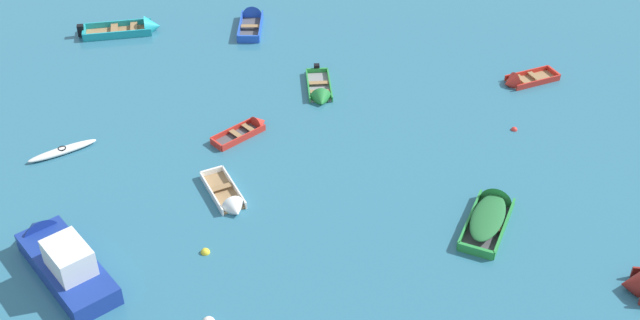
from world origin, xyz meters
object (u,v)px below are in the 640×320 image
at_px(rowboat_red_near_camera, 519,81).
at_px(rowboat_white_far_back, 230,202).
at_px(rowboat_green_near_left, 320,94).
at_px(kayak_white_back_row_left, 63,151).
at_px(mooring_buoy_between_boats_left, 205,253).
at_px(rowboat_turquoise_near_right, 136,28).
at_px(rowboat_blue_midfield_left, 252,19).
at_px(rowboat_green_midfield_right, 491,211).
at_px(rowboat_red_distant_center, 250,128).
at_px(mooring_buoy_far_field, 514,130).
at_px(motor_launch_deep_blue_outer_left, 62,258).

bearing_deg(rowboat_red_near_camera, rowboat_white_far_back, -135.69).
bearing_deg(rowboat_green_near_left, kayak_white_back_row_left, -148.09).
relative_size(rowboat_green_near_left, mooring_buoy_between_boats_left, 9.63).
distance_m(rowboat_turquoise_near_right, rowboat_blue_midfield_left, 6.30).
bearing_deg(rowboat_turquoise_near_right, rowboat_green_midfield_right, -33.03).
height_order(rowboat_red_distant_center, rowboat_blue_midfield_left, rowboat_blue_midfield_left).
xyz_separation_m(rowboat_turquoise_near_right, mooring_buoy_far_field, (20.04, -6.14, -0.20)).
bearing_deg(rowboat_green_near_left, rowboat_white_far_back, -104.40).
height_order(motor_launch_deep_blue_outer_left, rowboat_red_near_camera, motor_launch_deep_blue_outer_left).
relative_size(rowboat_turquoise_near_right, mooring_buoy_far_field, 15.10).
bearing_deg(rowboat_turquoise_near_right, rowboat_green_near_left, -23.86).
height_order(kayak_white_back_row_left, rowboat_white_far_back, rowboat_white_far_back).
bearing_deg(mooring_buoy_between_boats_left, rowboat_blue_midfield_left, 98.24).
bearing_deg(rowboat_white_far_back, motor_launch_deep_blue_outer_left, -137.81).
bearing_deg(kayak_white_back_row_left, mooring_buoy_far_field, 14.72).
relative_size(rowboat_green_midfield_right, kayak_white_back_row_left, 1.60).
distance_m(rowboat_green_midfield_right, kayak_white_back_row_left, 18.23).
relative_size(rowboat_turquoise_near_right, rowboat_green_near_left, 1.29).
bearing_deg(rowboat_turquoise_near_right, mooring_buoy_between_boats_left, -62.03).
height_order(rowboat_green_midfield_right, rowboat_blue_midfield_left, rowboat_green_midfield_right).
relative_size(motor_launch_deep_blue_outer_left, rowboat_turquoise_near_right, 1.19).
bearing_deg(mooring_buoy_between_boats_left, rowboat_red_distant_center, 91.59).
relative_size(rowboat_red_distant_center, kayak_white_back_row_left, 1.06).
distance_m(rowboat_blue_midfield_left, mooring_buoy_between_boats_left, 18.48).
distance_m(motor_launch_deep_blue_outer_left, rowboat_turquoise_near_right, 18.26).
bearing_deg(kayak_white_back_row_left, mooring_buoy_between_boats_left, -32.40).
bearing_deg(mooring_buoy_far_field, rowboat_blue_midfield_left, 149.60).
bearing_deg(rowboat_white_far_back, rowboat_green_near_left, 75.60).
bearing_deg(rowboat_green_midfield_right, kayak_white_back_row_left, 176.44).
distance_m(mooring_buoy_far_field, mooring_buoy_between_boats_left, 15.22).
height_order(kayak_white_back_row_left, mooring_buoy_between_boats_left, kayak_white_back_row_left).
relative_size(kayak_white_back_row_left, rowboat_red_near_camera, 0.86).
bearing_deg(rowboat_white_far_back, rowboat_blue_midfield_left, 100.45).
distance_m(rowboat_red_distant_center, rowboat_blue_midfield_left, 10.60).
xyz_separation_m(rowboat_blue_midfield_left, rowboat_red_near_camera, (14.43, -4.20, -0.05)).
height_order(motor_launch_deep_blue_outer_left, rowboat_white_far_back, motor_launch_deep_blue_outer_left).
relative_size(rowboat_green_midfield_right, rowboat_red_near_camera, 1.37).
relative_size(motor_launch_deep_blue_outer_left, rowboat_white_far_back, 1.70).
bearing_deg(rowboat_blue_midfield_left, rowboat_green_near_left, -54.20).
relative_size(rowboat_blue_midfield_left, rowboat_green_near_left, 1.07).
bearing_deg(rowboat_green_near_left, mooring_buoy_far_field, -8.09).
bearing_deg(rowboat_red_near_camera, rowboat_green_near_left, -163.44).
height_order(rowboat_green_midfield_right, rowboat_red_near_camera, rowboat_green_midfield_right).
bearing_deg(rowboat_green_midfield_right, rowboat_red_near_camera, 82.30).
height_order(kayak_white_back_row_left, rowboat_turquoise_near_right, rowboat_turquoise_near_right).
bearing_deg(mooring_buoy_far_field, rowboat_red_near_camera, 85.52).
bearing_deg(rowboat_red_distant_center, rowboat_red_near_camera, 27.03).
bearing_deg(rowboat_red_near_camera, rowboat_red_distant_center, -152.97).
relative_size(motor_launch_deep_blue_outer_left, mooring_buoy_between_boats_left, 14.77).
relative_size(rowboat_red_distant_center, rowboat_green_midfield_right, 0.66).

